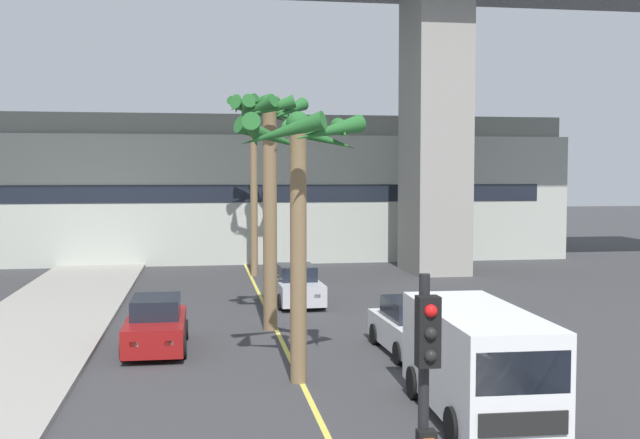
{
  "coord_description": "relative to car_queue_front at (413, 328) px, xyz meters",
  "views": [
    {
      "loc": [
        -2.46,
        -1.95,
        5.3
      ],
      "look_at": [
        0.0,
        14.0,
        4.3
      ],
      "focal_mm": 43.34,
      "sensor_mm": 36.0,
      "label": 1
    }
  ],
  "objects": [
    {
      "name": "car_queue_third",
      "position": [
        -2.34,
        8.84,
        0.0
      ],
      "size": [
        1.92,
        4.14,
        1.56
      ],
      "color": "#B7BABF",
      "rests_on": "ground"
    },
    {
      "name": "traffic_light_median_near",
      "position": [
        -3.74,
        -13.79,
        1.99
      ],
      "size": [
        0.24,
        0.37,
        4.2
      ],
      "color": "black",
      "rests_on": "ground"
    },
    {
      "name": "lane_stripe_center",
      "position": [
        -3.65,
        4.24,
        -0.72
      ],
      "size": [
        0.14,
        56.0,
        0.01
      ],
      "primitive_type": "cube",
      "color": "#DBCC4C",
      "rests_on": "ground"
    },
    {
      "name": "palm_tree_mid_median",
      "position": [
        -3.86,
        3.93,
        5.27
      ],
      "size": [
        2.67,
        2.67,
        7.88
      ],
      "color": "brown",
      "rests_on": "ground"
    },
    {
      "name": "palm_tree_near_median",
      "position": [
        -3.46,
        17.5,
        6.7
      ],
      "size": [
        2.78,
        2.79,
        9.25
      ],
      "color": "brown",
      "rests_on": "ground"
    },
    {
      "name": "delivery_van",
      "position": [
        -0.3,
        -6.1,
        0.57
      ],
      "size": [
        2.26,
        5.3,
        2.36
      ],
      "color": "white",
      "rests_on": "ground"
    },
    {
      "name": "car_queue_front",
      "position": [
        0.0,
        0.0,
        0.0
      ],
      "size": [
        1.95,
        4.16,
        1.56
      ],
      "color": "white",
      "rests_on": "ground"
    },
    {
      "name": "palm_tree_far_median",
      "position": [
        -3.7,
        -2.67,
        4.66
      ],
      "size": [
        3.29,
        3.42,
        6.8
      ],
      "color": "brown",
      "rests_on": "ground"
    },
    {
      "name": "car_queue_second",
      "position": [
        -7.48,
        1.55,
        0.0
      ],
      "size": [
        1.84,
        4.1,
        1.56
      ],
      "color": "maroon",
      "rests_on": "ground"
    },
    {
      "name": "pier_building_backdrop",
      "position": [
        -3.65,
        26.3,
        3.53
      ],
      "size": [
        39.07,
        8.04,
        8.62
      ],
      "color": "#ADB2A8",
      "rests_on": "ground"
    }
  ]
}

